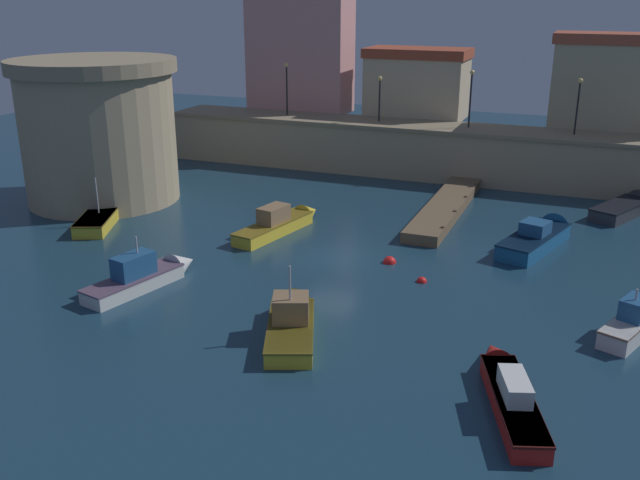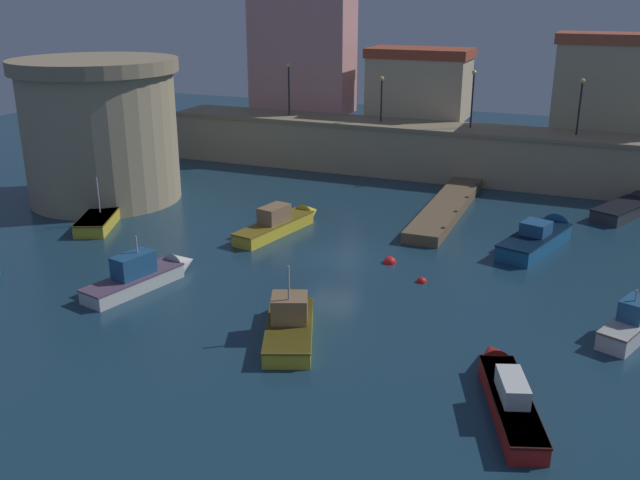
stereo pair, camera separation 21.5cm
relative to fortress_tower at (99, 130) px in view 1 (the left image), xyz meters
The scene contains 19 objects.
ground_plane 18.27m from the fortress_tower, 14.42° to the right, with size 96.57×96.57×0.00m, color #19384C.
quay_wall 22.09m from the fortress_tower, 38.49° to the left, with size 38.80×4.24×3.68m.
old_town_backdrop 24.58m from the fortress_tower, 45.60° to the left, with size 33.34×4.22×9.64m.
fortress_tower is the anchor object (origin of this frame).
pier_dock 21.81m from the fortress_tower, 14.25° to the left, with size 1.99×12.82×0.70m.
quay_lamp_0 15.26m from the fortress_tower, 64.29° to the left, with size 0.32×0.32×3.87m.
quay_lamp_1 19.49m from the fortress_tower, 44.60° to the left, with size 0.32×0.32×3.20m.
quay_lamp_2 24.53m from the fortress_tower, 33.92° to the left, with size 0.32×0.32×3.88m.
quay_lamp_3 30.50m from the fortress_tower, 26.64° to the left, with size 0.32×0.32×3.64m.
moored_boat_0 32.55m from the fortress_tower, 16.77° to the left, with size 4.06×6.19×1.59m.
moored_boat_2 13.74m from the fortress_tower, ahead, with size 2.66×7.18×1.87m.
moored_boat_3 22.54m from the fortress_tower, 33.56° to the right, with size 3.76×6.13×3.48m.
moored_boat_4 15.64m from the fortress_tower, 45.22° to the right, with size 2.74×6.25×2.76m.
moored_boat_5 32.26m from the fortress_tower, 13.27° to the right, with size 2.99×5.37×2.14m.
moored_boat_6 26.96m from the fortress_tower, ahead, with size 3.64×7.26×1.90m.
moored_boat_7 5.93m from the fortress_tower, 52.90° to the right, with size 4.09×6.64×3.16m.
moored_boat_8 30.98m from the fortress_tower, 27.97° to the right, with size 3.28×6.63×1.51m.
mooring_buoy_0 23.26m from the fortress_tower, 14.59° to the right, with size 0.47×0.47×0.47m, color red.
mooring_buoy_1 20.90m from the fortress_tower, 11.21° to the right, with size 0.64×0.64×0.64m, color red.
Camera 1 is at (11.76, -30.78, 12.57)m, focal length 39.68 mm.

